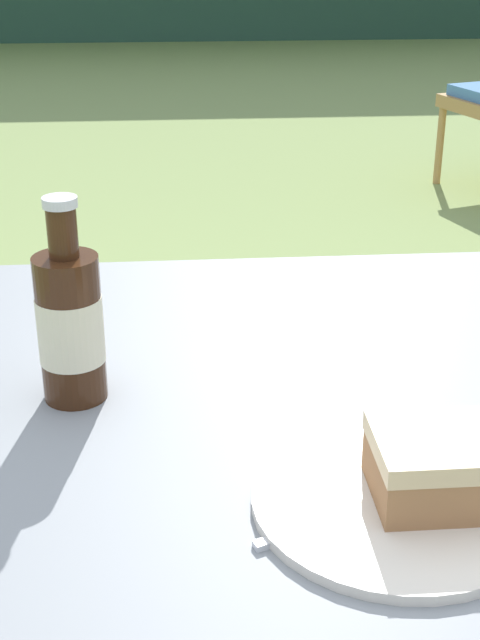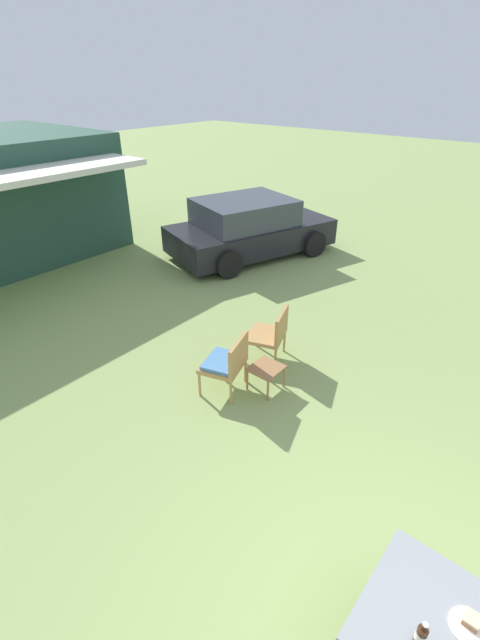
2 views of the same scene
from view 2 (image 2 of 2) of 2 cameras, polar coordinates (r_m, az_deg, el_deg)
The scene contains 8 objects.
parked_car at distance 10.40m, azimuth 1.20°, elevation 12.13°, with size 4.22×2.91×1.35m.
wicker_chair_cushioned at distance 5.80m, azimuth -1.75°, elevation -5.55°, with size 0.71×0.67×0.85m.
wicker_chair_plain at distance 6.43m, azimuth 4.24°, elevation -1.62°, with size 0.73×0.69×0.85m.
garden_side_table at distance 5.92m, azimuth 3.49°, elevation -6.68°, with size 0.43×0.40×0.36m.
patio_table at distance 3.71m, azimuth 24.01°, elevation -33.17°, with size 0.98×0.87×0.74m.
cake_on_plate at distance 3.71m, azimuth 28.35°, elevation -32.03°, with size 0.25×0.25×0.07m.
cola_bottle_near at distance 3.49m, azimuth 22.98°, elevation -34.24°, with size 0.07×0.07×0.22m.
fork at distance 3.70m, azimuth 28.28°, elevation -32.93°, with size 0.18×0.08×0.01m.
Camera 2 is at (-1.91, 0.05, 3.86)m, focal length 24.00 mm.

